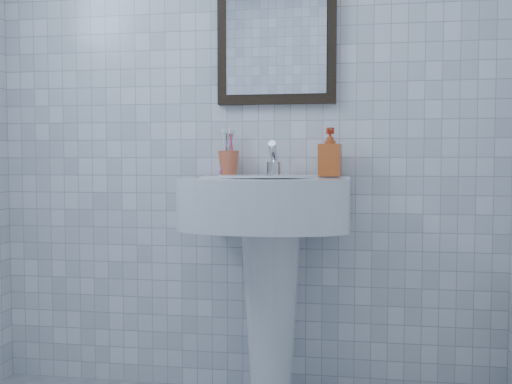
# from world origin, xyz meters

# --- Properties ---
(wall_back) EXTENTS (2.20, 0.02, 2.50)m
(wall_back) POSITION_xyz_m (0.00, 1.20, 1.25)
(wall_back) COLOR white
(wall_back) RESTS_ON ground
(washbasin) EXTENTS (0.61, 0.45, 0.95)m
(washbasin) POSITION_xyz_m (0.15, 0.99, 0.63)
(washbasin) COLOR white
(washbasin) RESTS_ON ground
(faucet) EXTENTS (0.06, 0.13, 0.15)m
(faucet) POSITION_xyz_m (0.15, 1.10, 0.99)
(faucet) COLOR silver
(faucet) RESTS_ON washbasin
(toothbrush_cup) EXTENTS (0.11, 0.11, 0.11)m
(toothbrush_cup) POSITION_xyz_m (-0.05, 1.12, 0.99)
(toothbrush_cup) COLOR #D45E39
(toothbrush_cup) RESTS_ON washbasin
(soap_dispenser) EXTENTS (0.10, 0.10, 0.19)m
(soap_dispenser) POSITION_xyz_m (0.38, 1.10, 1.04)
(soap_dispenser) COLOR #B84711
(soap_dispenser) RESTS_ON washbasin
(wall_mirror) EXTENTS (0.50, 0.04, 0.62)m
(wall_mirror) POSITION_xyz_m (0.15, 1.18, 1.55)
(wall_mirror) COLOR black
(wall_mirror) RESTS_ON wall_back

